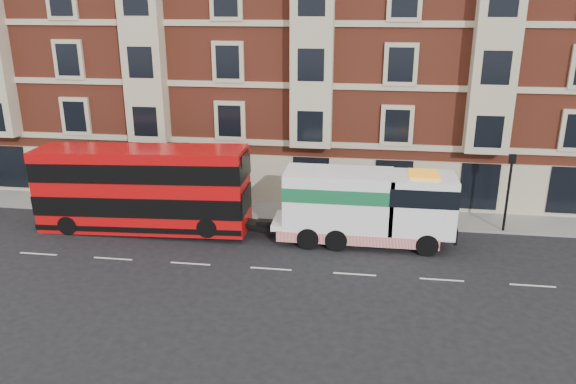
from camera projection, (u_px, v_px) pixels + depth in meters
name	position (u px, v px, depth m)	size (l,w,h in m)	color
ground	(271.00, 269.00, 26.91)	(120.00, 120.00, 0.00)	black
sidewalk	(292.00, 212.00, 33.92)	(90.00, 3.00, 0.15)	slate
victorian_terrace	(314.00, 35.00, 37.67)	(45.00, 12.00, 20.40)	brown
lamp_post_west	(187.00, 173.00, 32.66)	(0.35, 0.15, 4.35)	black
lamp_post_east	(509.00, 187.00, 30.27)	(0.35, 0.15, 4.35)	black
double_decker_bus	(142.00, 188.00, 30.70)	(11.65, 2.68, 4.72)	red
tow_truck	(363.00, 206.00, 29.23)	(9.33, 2.76, 3.89)	white
pedestrian	(68.00, 192.00, 34.88)	(0.56, 0.37, 1.55)	#182130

